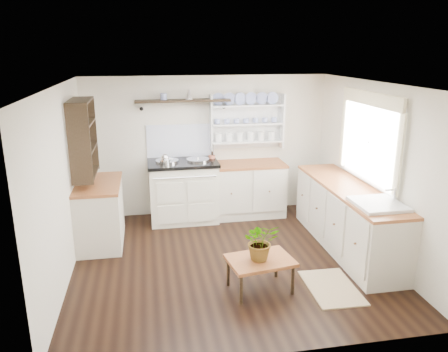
# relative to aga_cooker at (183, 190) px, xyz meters

# --- Properties ---
(floor) EXTENTS (4.00, 3.80, 0.01)m
(floor) POSITION_rel_aga_cooker_xyz_m (0.45, -1.57, -0.50)
(floor) COLOR black
(floor) RESTS_ON ground
(wall_back) EXTENTS (4.00, 0.02, 2.30)m
(wall_back) POSITION_rel_aga_cooker_xyz_m (0.45, 0.33, 0.65)
(wall_back) COLOR beige
(wall_back) RESTS_ON ground
(wall_right) EXTENTS (0.02, 3.80, 2.30)m
(wall_right) POSITION_rel_aga_cooker_xyz_m (2.45, -1.57, 0.65)
(wall_right) COLOR beige
(wall_right) RESTS_ON ground
(wall_left) EXTENTS (0.02, 3.80, 2.30)m
(wall_left) POSITION_rel_aga_cooker_xyz_m (-1.55, -1.57, 0.65)
(wall_left) COLOR beige
(wall_left) RESTS_ON ground
(ceiling) EXTENTS (4.00, 3.80, 0.01)m
(ceiling) POSITION_rel_aga_cooker_xyz_m (0.45, -1.57, 1.80)
(ceiling) COLOR white
(ceiling) RESTS_ON wall_back
(window) EXTENTS (0.08, 1.55, 1.22)m
(window) POSITION_rel_aga_cooker_xyz_m (2.40, -1.42, 1.06)
(window) COLOR white
(window) RESTS_ON wall_right
(aga_cooker) EXTENTS (1.11, 0.77, 1.02)m
(aga_cooker) POSITION_rel_aga_cooker_xyz_m (0.00, 0.00, 0.00)
(aga_cooker) COLOR #EDE7CD
(aga_cooker) RESTS_ON floor
(back_cabinets) EXTENTS (1.27, 0.63, 0.90)m
(back_cabinets) POSITION_rel_aga_cooker_xyz_m (1.05, 0.03, -0.04)
(back_cabinets) COLOR beige
(back_cabinets) RESTS_ON floor
(right_cabinets) EXTENTS (0.62, 2.43, 0.90)m
(right_cabinets) POSITION_rel_aga_cooker_xyz_m (2.15, -1.47, -0.04)
(right_cabinets) COLOR beige
(right_cabinets) RESTS_ON floor
(belfast_sink) EXTENTS (0.55, 0.60, 0.45)m
(belfast_sink) POSITION_rel_aga_cooker_xyz_m (2.15, -2.22, 0.30)
(belfast_sink) COLOR white
(belfast_sink) RESTS_ON right_cabinets
(left_cabinets) EXTENTS (0.62, 1.13, 0.90)m
(left_cabinets) POSITION_rel_aga_cooker_xyz_m (-1.25, -0.67, -0.04)
(left_cabinets) COLOR beige
(left_cabinets) RESTS_ON floor
(plate_rack) EXTENTS (1.20, 0.22, 0.90)m
(plate_rack) POSITION_rel_aga_cooker_xyz_m (1.10, 0.29, 1.05)
(plate_rack) COLOR white
(plate_rack) RESTS_ON wall_back
(high_shelf) EXTENTS (1.50, 0.29, 0.16)m
(high_shelf) POSITION_rel_aga_cooker_xyz_m (0.05, 0.21, 1.41)
(high_shelf) COLOR black
(high_shelf) RESTS_ON wall_back
(left_shelving) EXTENTS (0.28, 0.80, 1.05)m
(left_shelving) POSITION_rel_aga_cooker_xyz_m (-1.39, -0.67, 1.05)
(left_shelving) COLOR black
(left_shelving) RESTS_ON wall_left
(kettle) EXTENTS (0.17, 0.17, 0.21)m
(kettle) POSITION_rel_aga_cooker_xyz_m (-0.28, -0.12, 0.53)
(kettle) COLOR silver
(kettle) RESTS_ON aga_cooker
(utensil_crock) EXTENTS (0.11, 0.11, 0.13)m
(utensil_crock) POSITION_rel_aga_cooker_xyz_m (0.49, 0.11, 0.47)
(utensil_crock) COLOR brown
(utensil_crock) RESTS_ON back_cabinets
(center_table) EXTENTS (0.80, 0.63, 0.40)m
(center_table) POSITION_rel_aga_cooker_xyz_m (0.67, -2.35, -0.15)
(center_table) COLOR brown
(center_table) RESTS_ON floor
(potted_plant) EXTENTS (0.41, 0.35, 0.45)m
(potted_plant) POSITION_rel_aga_cooker_xyz_m (0.67, -2.35, 0.12)
(potted_plant) COLOR #3F7233
(potted_plant) RESTS_ON center_table
(floor_rug) EXTENTS (0.57, 0.86, 0.02)m
(floor_rug) POSITION_rel_aga_cooker_xyz_m (1.51, -2.47, -0.49)
(floor_rug) COLOR #9A8459
(floor_rug) RESTS_ON floor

